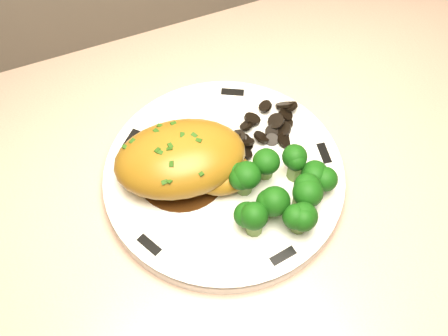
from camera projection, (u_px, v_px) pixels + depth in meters
name	position (u px, v px, depth m)	size (l,w,h in m)	color
plate	(224.00, 177.00, 0.62)	(0.26, 0.26, 0.02)	white
rim_accent_0	(233.00, 92.00, 0.67)	(0.03, 0.01, 0.00)	black
rim_accent_1	(131.00, 139.00, 0.63)	(0.03, 0.01, 0.00)	black
rim_accent_2	(149.00, 245.00, 0.56)	(0.03, 0.01, 0.00)	black
rim_accent_3	(283.00, 256.00, 0.55)	(0.03, 0.01, 0.00)	black
rim_accent_4	(324.00, 153.00, 0.62)	(0.03, 0.01, 0.00)	black
gravy_pool	(182.00, 172.00, 0.61)	(0.10, 0.10, 0.00)	#371C0A
chicken_breast	(185.00, 160.00, 0.59)	(0.15, 0.11, 0.05)	#936519
mushroom_pile	(266.00, 129.00, 0.63)	(0.08, 0.06, 0.02)	black
broccoli_florets	(282.00, 188.00, 0.57)	(0.11, 0.10, 0.04)	olive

